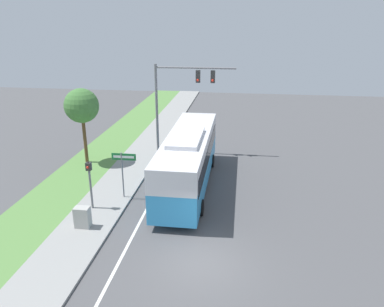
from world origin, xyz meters
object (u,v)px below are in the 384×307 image
(pedestrian_signal, at_px, (90,178))
(utility_cabinet, at_px, (83,217))
(street_sign, at_px, (123,167))
(signal_gantry, at_px, (179,91))
(bus, at_px, (188,157))

(pedestrian_signal, bearing_deg, utility_cabinet, -81.04)
(street_sign, bearing_deg, utility_cabinet, -106.81)
(pedestrian_signal, height_order, utility_cabinet, pedestrian_signal)
(signal_gantry, distance_m, street_sign, 9.02)
(pedestrian_signal, distance_m, street_sign, 2.10)
(signal_gantry, xyz_separation_m, utility_cabinet, (-2.96, -11.91, -4.25))
(pedestrian_signal, bearing_deg, signal_gantry, 71.68)
(utility_cabinet, bearing_deg, pedestrian_signal, 98.96)
(street_sign, distance_m, utility_cabinet, 3.98)
(bus, relative_size, street_sign, 3.95)
(bus, bearing_deg, street_sign, -147.30)
(bus, distance_m, pedestrian_signal, 6.16)
(signal_gantry, xyz_separation_m, pedestrian_signal, (-3.28, -9.91, -2.98))
(bus, xyz_separation_m, pedestrian_signal, (-4.86, -3.79, -0.07))
(street_sign, bearing_deg, signal_gantry, 77.26)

